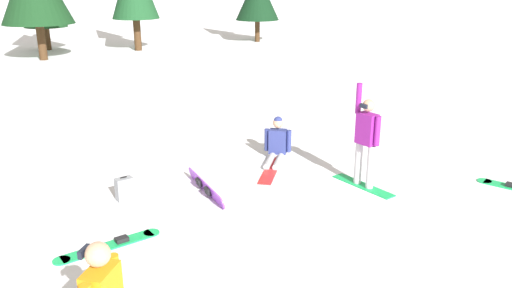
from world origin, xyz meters
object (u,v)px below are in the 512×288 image
loose_snowboard_near_right (205,187)px  snowboarder_midground (366,140)px  loose_snowboard_far_spare (109,245)px  snowboarder_background (276,146)px  backpack_grey (124,189)px

loose_snowboard_near_right → snowboarder_midground: bearing=-17.6°
loose_snowboard_far_spare → loose_snowboard_near_right: bearing=34.1°
snowboarder_midground → loose_snowboard_far_spare: size_ratio=1.19×
snowboarder_background → backpack_grey: bearing=-166.9°
snowboarder_midground → loose_snowboard_near_right: size_ratio=1.10×
snowboarder_background → loose_snowboard_far_spare: 4.86m
loose_snowboard_far_spare → backpack_grey: (0.55, 1.70, 0.19)m
snowboarder_midground → backpack_grey: 4.75m
loose_snowboard_near_right → backpack_grey: size_ratio=4.00×
loose_snowboard_far_spare → backpack_grey: bearing=71.9°
snowboarder_midground → backpack_grey: bearing=164.3°
loose_snowboard_near_right → loose_snowboard_far_spare: loose_snowboard_near_right is taller
snowboarder_background → backpack_grey: 3.68m
snowboarder_midground → snowboarder_background: (-0.93, 2.10, -0.65)m
snowboarder_midground → loose_snowboard_near_right: snowboarder_midground is taller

